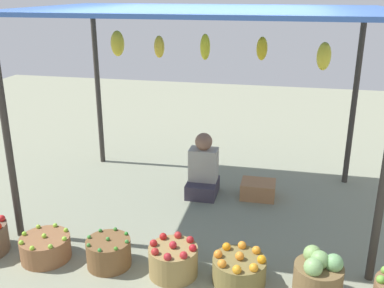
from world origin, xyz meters
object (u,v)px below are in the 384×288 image
(basket_limes, at_px, (45,247))
(wooden_crate_near_vendor, at_px, (258,189))
(basket_oranges, at_px, (239,269))
(basket_green_chilies, at_px, (109,252))
(basket_cabbages, at_px, (318,277))
(vendor_person, at_px, (203,171))
(basket_red_apples, at_px, (173,260))

(basket_limes, bearing_deg, wooden_crate_near_vendor, 43.18)
(basket_limes, bearing_deg, basket_oranges, 1.20)
(basket_oranges, bearing_deg, wooden_crate_near_vendor, 88.96)
(basket_limes, relative_size, basket_green_chilies, 1.14)
(basket_oranges, xyz_separation_m, basket_cabbages, (0.65, -0.06, 0.07))
(basket_limes, relative_size, basket_oranges, 1.00)
(basket_oranges, relative_size, basket_cabbages, 1.09)
(wooden_crate_near_vendor, bearing_deg, vendor_person, -176.10)
(basket_red_apples, relative_size, wooden_crate_near_vendor, 1.07)
(basket_green_chilies, distance_m, basket_oranges, 1.19)
(vendor_person, distance_m, basket_oranges, 1.78)
(basket_cabbages, height_order, wooden_crate_near_vendor, basket_cabbages)
(basket_limes, height_order, basket_cabbages, basket_cabbages)
(basket_green_chilies, height_order, basket_cabbages, basket_cabbages)
(vendor_person, distance_m, basket_red_apples, 1.67)
(basket_oranges, bearing_deg, basket_limes, -178.80)
(basket_limes, bearing_deg, basket_green_chilies, 2.33)
(basket_red_apples, bearing_deg, wooden_crate_near_vendor, 70.32)
(basket_limes, height_order, basket_green_chilies, basket_green_chilies)
(basket_limes, bearing_deg, basket_cabbages, -0.46)
(basket_green_chilies, bearing_deg, vendor_person, 71.65)
(vendor_person, distance_m, wooden_crate_near_vendor, 0.70)
(vendor_person, distance_m, basket_green_chilies, 1.76)
(basket_green_chilies, relative_size, wooden_crate_near_vendor, 0.99)
(basket_oranges, bearing_deg, basket_red_apples, -178.21)
(basket_red_apples, height_order, basket_oranges, basket_red_apples)
(vendor_person, distance_m, basket_limes, 2.06)
(vendor_person, height_order, basket_oranges, vendor_person)
(basket_red_apples, bearing_deg, basket_green_chilies, 179.47)
(basket_red_apples, height_order, basket_cabbages, basket_cabbages)
(vendor_person, relative_size, wooden_crate_near_vendor, 1.91)
(vendor_person, relative_size, basket_red_apples, 1.79)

